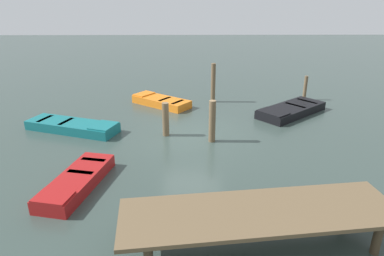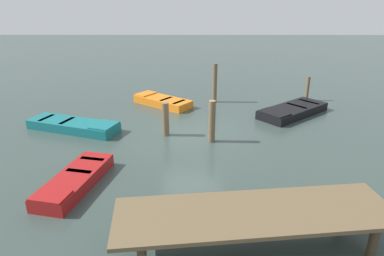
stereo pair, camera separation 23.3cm
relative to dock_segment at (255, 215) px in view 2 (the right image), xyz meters
name	(u,v)px [view 2 (the right image)]	position (x,y,z in m)	size (l,w,h in m)	color
ground_plane	(192,136)	(1.46, -6.71, -0.85)	(80.00, 80.00, 0.00)	#33423D
dock_segment	(255,215)	(0.00, 0.00, 0.00)	(6.56, 2.51, 0.95)	brown
rowboat_teal	(74,125)	(6.65, -7.36, -0.63)	(4.26, 2.51, 0.46)	#14666B
rowboat_orange	(162,101)	(3.08, -11.03, -0.63)	(3.31, 2.93, 0.46)	orange
rowboat_red	(75,180)	(5.05, -2.62, -0.63)	(1.72, 3.34, 0.46)	maroon
rowboat_black	(292,110)	(-3.51, -9.47, -0.63)	(3.96, 3.66, 0.46)	black
mooring_piling_far_left	(307,89)	(-4.97, -11.93, -0.16)	(0.19, 0.19, 1.37)	brown
mooring_piling_mid_right	(215,83)	(0.24, -11.62, 0.22)	(0.25, 0.25, 2.14)	brown
mooring_piling_near_right	(212,122)	(0.67, -6.12, 0.01)	(0.27, 0.27, 1.72)	brown
mooring_piling_near_left	(166,119)	(2.56, -6.78, -0.13)	(0.28, 0.28, 1.43)	brown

